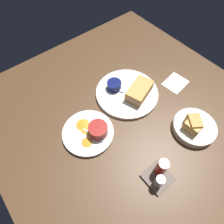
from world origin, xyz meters
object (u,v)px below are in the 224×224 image
Objects in this scene: ramekin_light_gravy at (98,130)px; condiment_caddy at (160,174)px; sandwich_half_near at (139,91)px; bread_basket_rear at (194,127)px; spoon_by_dark_ramekin at (124,92)px; plate_sandwich_main at (127,93)px; spoon_by_gravy_ramekin at (98,137)px; ramekin_dark_sauce at (114,85)px; plate_chips_companion at (89,133)px.

condiment_caddy reaches higher than ramekin_light_gravy.
bread_basket_rear is (-5.17, 26.21, -1.68)cm from sandwich_half_near.
spoon_by_dark_ramekin is at bearing -73.13° from bread_basket_rear.
condiment_caddy reaches higher than plate_sandwich_main.
sandwich_half_near is at bearing 130.60° from spoon_by_dark_ramekin.
spoon_by_dark_ramekin is 23.09cm from ramekin_light_gravy.
spoon_by_gravy_ramekin is 38.49cm from bread_basket_rear.
plate_sandwich_main is 6.26cm from sandwich_half_near.
ramekin_dark_sauce is (2.96, -5.64, 2.68)cm from plate_sandwich_main.
condiment_caddy is at bearing 71.89° from ramekin_dark_sauce.
ramekin_dark_sauce is 25.23cm from plate_chips_companion.
spoon_by_gravy_ramekin is at bearing 36.20° from ramekin_dark_sauce.
plate_sandwich_main is at bearing -167.84° from plate_chips_companion.
ramekin_dark_sauce is 0.38× the size of bread_basket_rear.
ramekin_dark_sauce is 0.31× the size of plate_chips_companion.
spoon_by_gravy_ramekin is (1.68, 1.73, -1.98)cm from ramekin_light_gravy.
ramekin_dark_sauce is 26.16cm from spoon_by_gravy_ramekin.
bread_basket_rear is (-32.42, 20.74, 0.36)cm from spoon_by_gravy_ramekin.
sandwich_half_near is 27.87cm from spoon_by_gravy_ramekin.
spoon_by_gravy_ramekin is (22.95, 10.48, 0.00)cm from spoon_by_dark_ramekin.
ramekin_light_gravy reaches higher than plate_chips_companion.
ramekin_light_gravy is at bearing -36.16° from bread_basket_rear.
ramekin_light_gravy is at bearing 19.81° from plate_sandwich_main.
plate_sandwich_main is 1.38× the size of plate_chips_companion.
sandwich_half_near is 1.52× the size of spoon_by_dark_ramekin.
plate_sandwich_main is 2.88× the size of spoon_by_gravy_ramekin.
ramekin_light_gravy reaches higher than ramekin_dark_sauce.
ramekin_light_gravy is 0.44× the size of bread_basket_rear.
ramekin_light_gravy is 3.12cm from spoon_by_gravy_ramekin.
bread_basket_rear reaches higher than plate_sandwich_main.
spoon_by_dark_ramekin is 25.16cm from plate_chips_companion.
plate_chips_companion is 42.12cm from bread_basket_rear.
spoon_by_dark_ramekin reaches higher than plate_sandwich_main.
ramekin_dark_sauce reaches higher than spoon_by_dark_ramekin.
plate_sandwich_main is at bearing -74.64° from bread_basket_rear.
bread_basket_rear is 24.87cm from condiment_caddy.
bread_basket_rear is at bearing 107.41° from ramekin_dark_sauce.
sandwich_half_near is 28.86cm from plate_chips_companion.
spoon_by_dark_ramekin is at bearing 110.76° from ramekin_dark_sauce.
sandwich_half_near reaches higher than plate_chips_companion.
spoon_by_gravy_ramekin is 26.10cm from condiment_caddy.
plate_sandwich_main is 23.97cm from ramekin_light_gravy.
ramekin_dark_sauce is at bearing -62.33° from plate_sandwich_main.
ramekin_dark_sauce is 0.66× the size of spoon_by_gravy_ramekin.
spoon_by_gravy_ramekin is (-1.41, 4.30, 1.16)cm from plate_chips_companion.
sandwich_half_near is 25.85cm from ramekin_light_gravy.
condiment_caddy is (19.34, 30.30, -0.59)cm from sandwich_half_near.
ramekin_dark_sauce is at bearing -69.24° from spoon_by_dark_ramekin.
condiment_caddy is at bearing 66.93° from spoon_by_dark_ramekin.
ramekin_light_gravy is (25.58, 3.74, -0.06)cm from sandwich_half_near.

